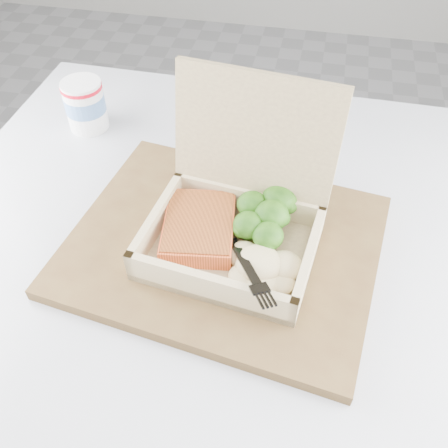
% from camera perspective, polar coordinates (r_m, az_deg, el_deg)
% --- Properties ---
extents(floor, '(4.00, 4.00, 0.00)m').
position_cam_1_polar(floor, '(1.41, 11.12, -16.85)').
color(floor, '#99999F').
rests_on(floor, ground).
extents(cafe_table, '(0.86, 0.86, 0.75)m').
position_cam_1_polar(cafe_table, '(0.79, 0.11, -13.40)').
color(cafe_table, black).
rests_on(cafe_table, floor).
extents(serving_tray, '(0.42, 0.36, 0.02)m').
position_cam_1_polar(serving_tray, '(0.64, -0.05, -2.39)').
color(serving_tray, brown).
rests_on(serving_tray, cafe_table).
extents(takeout_container, '(0.23, 0.21, 0.19)m').
position_cam_1_polar(takeout_container, '(0.60, 1.63, 1.64)').
color(takeout_container, tan).
rests_on(takeout_container, serving_tray).
extents(salmon_fillet, '(0.10, 0.12, 0.02)m').
position_cam_1_polar(salmon_fillet, '(0.62, -2.86, -0.40)').
color(salmon_fillet, orange).
rests_on(salmon_fillet, takeout_container).
extents(broccoli_pile, '(0.11, 0.11, 0.04)m').
position_cam_1_polar(broccoli_pile, '(0.62, 5.41, 0.41)').
color(broccoli_pile, '#3F801C').
rests_on(broccoli_pile, takeout_container).
extents(mashed_potatoes, '(0.09, 0.08, 0.03)m').
position_cam_1_polar(mashed_potatoes, '(0.58, 3.99, -4.54)').
color(mashed_potatoes, '#CBC183').
rests_on(mashed_potatoes, takeout_container).
extents(plastic_fork, '(0.08, 0.13, 0.03)m').
position_cam_1_polar(plastic_fork, '(0.58, 1.74, -2.86)').
color(plastic_fork, black).
rests_on(plastic_fork, mashed_potatoes).
extents(paper_cup, '(0.07, 0.07, 0.08)m').
position_cam_1_polar(paper_cup, '(0.85, -15.61, 13.10)').
color(paper_cup, white).
rests_on(paper_cup, cafe_table).
extents(receipt, '(0.11, 0.17, 0.00)m').
position_cam_1_polar(receipt, '(0.81, 1.65, 9.05)').
color(receipt, white).
rests_on(receipt, cafe_table).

